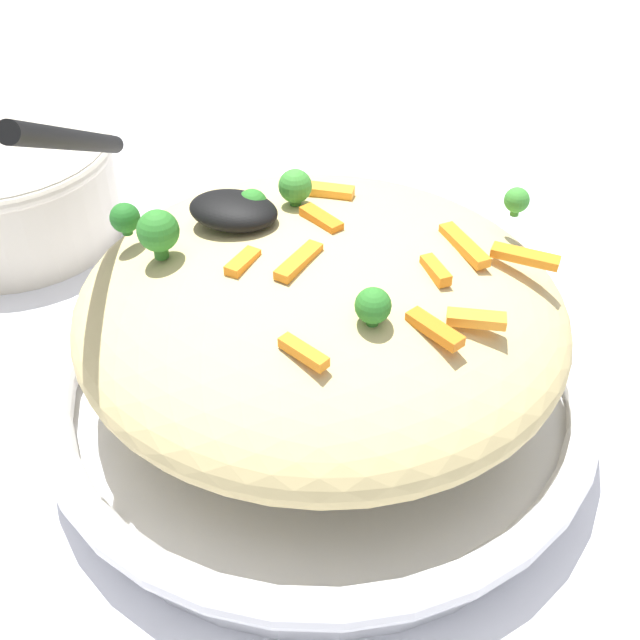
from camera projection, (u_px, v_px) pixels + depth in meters
ground_plane at (320, 414)px, 0.55m from camera, size 2.40×2.40×0.00m
serving_bowl at (320, 387)px, 0.54m from camera, size 0.36×0.36×0.05m
pasta_mound at (320, 310)px, 0.49m from camera, size 0.31×0.29×0.10m
carrot_piece_0 at (435, 329)px, 0.41m from camera, size 0.03×0.03×0.01m
carrot_piece_1 at (243, 262)px, 0.45m from camera, size 0.01×0.03×0.01m
carrot_piece_2 at (303, 352)px, 0.40m from camera, size 0.03×0.02×0.01m
carrot_piece_3 at (299, 261)px, 0.45m from camera, size 0.02×0.04×0.01m
carrot_piece_4 at (525, 256)px, 0.46m from camera, size 0.04×0.01×0.01m
carrot_piece_5 at (476, 319)px, 0.42m from camera, size 0.03×0.02×0.01m
carrot_piece_6 at (321, 220)px, 0.48m from camera, size 0.03×0.02×0.01m
carrot_piece_7 at (331, 192)px, 0.52m from camera, size 0.03×0.01×0.01m
carrot_piece_8 at (435, 272)px, 0.45m from camera, size 0.02×0.02×0.01m
carrot_piece_9 at (464, 245)px, 0.47m from camera, size 0.04×0.04×0.01m
broccoli_floret_0 at (158, 232)px, 0.46m from camera, size 0.02×0.02×0.03m
broccoli_floret_1 at (517, 200)px, 0.50m from camera, size 0.02×0.02×0.02m
broccoli_floret_2 at (373, 306)px, 0.41m from camera, size 0.02×0.02×0.02m
broccoli_floret_3 at (252, 205)px, 0.49m from camera, size 0.02×0.02×0.02m
broccoli_floret_4 at (295, 186)px, 0.50m from camera, size 0.02×0.02×0.02m
broccoli_floret_5 at (125, 218)px, 0.48m from camera, size 0.02×0.02×0.02m
serving_spoon at (169, 182)px, 0.47m from camera, size 0.15×0.17×0.11m
companion_bowl at (7, 185)px, 0.70m from camera, size 0.20×0.20×0.09m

